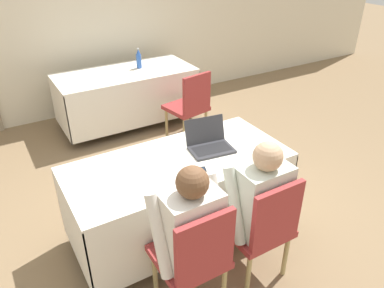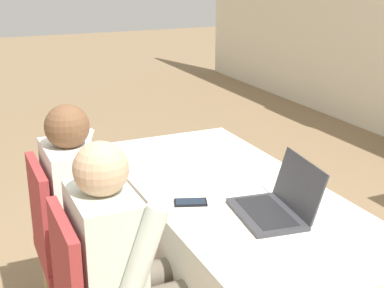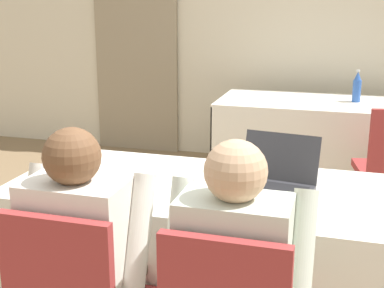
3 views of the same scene
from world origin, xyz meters
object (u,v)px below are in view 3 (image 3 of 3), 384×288
at_px(laptop, 274,180).
at_px(person_checkered_shirt, 88,255).
at_px(cell_phone, 205,205).
at_px(person_white_shirt, 238,276).
at_px(water_bottle, 357,88).

distance_m(laptop, person_checkered_shirt, 0.89).
distance_m(cell_phone, person_white_shirt, 0.44).
distance_m(cell_phone, water_bottle, 2.61).
height_order(cell_phone, water_bottle, water_bottle).
bearing_deg(person_checkered_shirt, water_bottle, -108.13).
distance_m(water_bottle, person_checkered_shirt, 3.06).
bearing_deg(person_checkered_shirt, person_white_shirt, -180.00).
height_order(laptop, person_white_shirt, person_white_shirt).
bearing_deg(water_bottle, cell_phone, -103.41).
bearing_deg(person_checkered_shirt, cell_phone, -133.24).
relative_size(person_checkered_shirt, person_white_shirt, 1.00).
bearing_deg(laptop, person_white_shirt, -84.89).
bearing_deg(cell_phone, person_white_shirt, -39.08).
xyz_separation_m(laptop, cell_phone, (-0.25, -0.28, -0.04)).
xyz_separation_m(water_bottle, person_white_shirt, (-0.39, -2.90, -0.21)).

